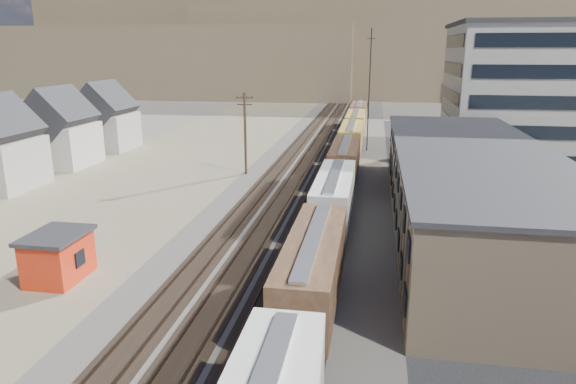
% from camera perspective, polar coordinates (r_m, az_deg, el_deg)
% --- Properties ---
extents(ballast_bed, '(18.00, 200.00, 0.06)m').
position_cam_1_polar(ballast_bed, '(70.24, 3.67, 3.24)').
color(ballast_bed, '#4C4742').
rests_on(ballast_bed, ground).
extents(dirt_yard, '(24.00, 180.00, 0.03)m').
position_cam_1_polar(dirt_yard, '(65.92, -14.85, 1.92)').
color(dirt_yard, '#807258').
rests_on(dirt_yard, ground).
extents(asphalt_lot, '(26.00, 120.00, 0.04)m').
position_cam_1_polar(asphalt_lot, '(57.37, 24.42, -0.97)').
color(asphalt_lot, '#232326').
rests_on(asphalt_lot, ground).
extents(rail_tracks, '(11.40, 200.00, 0.24)m').
position_cam_1_polar(rail_tracks, '(70.28, 3.23, 3.33)').
color(rail_tracks, black).
rests_on(rail_tracks, ground).
extents(freight_train, '(3.00, 119.74, 4.46)m').
position_cam_1_polar(freight_train, '(51.66, 5.82, 1.85)').
color(freight_train, black).
rests_on(freight_train, ground).
extents(warehouse, '(12.40, 40.40, 7.25)m').
position_cam_1_polar(warehouse, '(45.47, 19.44, 0.25)').
color(warehouse, tan).
rests_on(warehouse, ground).
extents(office_tower, '(22.60, 18.60, 18.45)m').
position_cam_1_polar(office_tower, '(76.43, 25.88, 9.75)').
color(office_tower, '#9E998E').
rests_on(office_tower, ground).
extents(utility_pole_north, '(2.20, 0.32, 10.00)m').
position_cam_1_polar(utility_pole_north, '(62.97, -4.78, 6.67)').
color(utility_pole_north, '#382619').
rests_on(utility_pole_north, ground).
extents(radio_mast, '(1.20, 0.16, 18.00)m').
position_cam_1_polar(radio_mast, '(78.52, 9.01, 11.09)').
color(radio_mast, black).
rests_on(radio_mast, ground).
extents(hills_north, '(265.00, 80.00, 32.00)m').
position_cam_1_polar(hills_north, '(186.34, 7.72, 15.14)').
color(hills_north, brown).
rests_on(hills_north, ground).
extents(maintenance_shed, '(3.47, 4.49, 3.29)m').
position_cam_1_polar(maintenance_shed, '(37.66, -24.17, -6.52)').
color(maintenance_shed, red).
rests_on(maintenance_shed, ground).
extents(parked_car_blue, '(6.05, 6.44, 1.69)m').
position_cam_1_polar(parked_car_blue, '(79.19, 21.00, 4.24)').
color(parked_car_blue, navy).
rests_on(parked_car_blue, ground).
extents(parked_car_far, '(2.19, 4.26, 1.39)m').
position_cam_1_polar(parked_car_far, '(81.25, 25.36, 3.93)').
color(parked_car_far, white).
rests_on(parked_car_far, ground).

